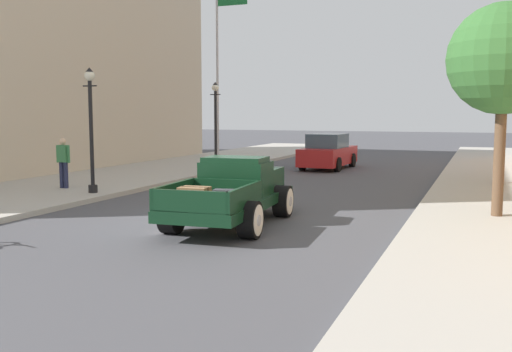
{
  "coord_description": "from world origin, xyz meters",
  "views": [
    {
      "loc": [
        6.07,
        -12.8,
        2.62
      ],
      "look_at": [
        0.64,
        1.02,
        1.0
      ],
      "focal_mm": 40.66,
      "sensor_mm": 36.0,
      "label": 1
    }
  ],
  "objects_px": {
    "car_background_red": "(328,152)",
    "street_tree_nearest": "(504,60)",
    "hotrod_truck_dark_green": "(235,191)",
    "pedestrian_sidewalk_left": "(63,160)",
    "street_tree_second": "(503,62)",
    "street_lamp_near": "(91,121)",
    "flagpole": "(221,51)",
    "street_lamp_far": "(216,118)"
  },
  "relations": [
    {
      "from": "car_background_red",
      "to": "street_tree_nearest",
      "type": "height_order",
      "value": "street_tree_nearest"
    },
    {
      "from": "pedestrian_sidewalk_left",
      "to": "flagpole",
      "type": "height_order",
      "value": "flagpole"
    },
    {
      "from": "pedestrian_sidewalk_left",
      "to": "street_lamp_far",
      "type": "relative_size",
      "value": 0.43
    },
    {
      "from": "pedestrian_sidewalk_left",
      "to": "street_lamp_far",
      "type": "bearing_deg",
      "value": 79.4
    },
    {
      "from": "hotrod_truck_dark_green",
      "to": "flagpole",
      "type": "relative_size",
      "value": 0.55
    },
    {
      "from": "street_tree_nearest",
      "to": "street_lamp_near",
      "type": "bearing_deg",
      "value": -179.02
    },
    {
      "from": "flagpole",
      "to": "street_lamp_far",
      "type": "bearing_deg",
      "value": -69.3
    },
    {
      "from": "street_tree_nearest",
      "to": "flagpole",
      "type": "bearing_deg",
      "value": 136.46
    },
    {
      "from": "car_background_red",
      "to": "pedestrian_sidewalk_left",
      "type": "bearing_deg",
      "value": -118.4
    },
    {
      "from": "hotrod_truck_dark_green",
      "to": "street_lamp_near",
      "type": "bearing_deg",
      "value": 159.09
    },
    {
      "from": "hotrod_truck_dark_green",
      "to": "car_background_red",
      "type": "xyz_separation_m",
      "value": [
        -1.3,
        13.99,
        0.01
      ]
    },
    {
      "from": "street_lamp_near",
      "to": "flagpole",
      "type": "xyz_separation_m",
      "value": [
        -1.39,
        12.57,
        3.39
      ]
    },
    {
      "from": "pedestrian_sidewalk_left",
      "to": "flagpole",
      "type": "xyz_separation_m",
      "value": [
        0.2,
        11.99,
        4.68
      ]
    },
    {
      "from": "street_lamp_far",
      "to": "flagpole",
      "type": "height_order",
      "value": "flagpole"
    },
    {
      "from": "pedestrian_sidewalk_left",
      "to": "hotrod_truck_dark_green",
      "type": "bearing_deg",
      "value": -20.69
    },
    {
      "from": "hotrod_truck_dark_green",
      "to": "pedestrian_sidewalk_left",
      "type": "distance_m",
      "value": 7.88
    },
    {
      "from": "street_lamp_near",
      "to": "car_background_red",
      "type": "bearing_deg",
      "value": 69.2
    },
    {
      "from": "car_background_red",
      "to": "street_lamp_far",
      "type": "xyz_separation_m",
      "value": [
        -4.49,
        -2.83,
        1.62
      ]
    },
    {
      "from": "hotrod_truck_dark_green",
      "to": "street_lamp_near",
      "type": "xyz_separation_m",
      "value": [
        -5.78,
        2.21,
        1.63
      ]
    },
    {
      "from": "street_tree_nearest",
      "to": "street_tree_second",
      "type": "distance_m",
      "value": 7.13
    },
    {
      "from": "pedestrian_sidewalk_left",
      "to": "street_lamp_near",
      "type": "relative_size",
      "value": 0.43
    },
    {
      "from": "car_background_red",
      "to": "street_lamp_far",
      "type": "distance_m",
      "value": 5.55
    },
    {
      "from": "pedestrian_sidewalk_left",
      "to": "flagpole",
      "type": "relative_size",
      "value": 0.18
    },
    {
      "from": "street_tree_second",
      "to": "street_tree_nearest",
      "type": "bearing_deg",
      "value": -91.36
    },
    {
      "from": "hotrod_truck_dark_green",
      "to": "pedestrian_sidewalk_left",
      "type": "relative_size",
      "value": 3.04
    },
    {
      "from": "flagpole",
      "to": "street_tree_nearest",
      "type": "distance_m",
      "value": 18.05
    },
    {
      "from": "street_lamp_near",
      "to": "hotrod_truck_dark_green",
      "type": "bearing_deg",
      "value": -20.91
    },
    {
      "from": "hotrod_truck_dark_green",
      "to": "flagpole",
      "type": "distance_m",
      "value": 17.17
    },
    {
      "from": "street_lamp_near",
      "to": "street_tree_nearest",
      "type": "bearing_deg",
      "value": 0.98
    },
    {
      "from": "car_background_red",
      "to": "street_tree_second",
      "type": "relative_size",
      "value": 0.77
    },
    {
      "from": "pedestrian_sidewalk_left",
      "to": "street_lamp_far",
      "type": "height_order",
      "value": "street_lamp_far"
    },
    {
      "from": "street_tree_nearest",
      "to": "street_tree_second",
      "type": "bearing_deg",
      "value": 88.64
    },
    {
      "from": "car_background_red",
      "to": "street_lamp_near",
      "type": "bearing_deg",
      "value": -110.8
    },
    {
      "from": "hotrod_truck_dark_green",
      "to": "pedestrian_sidewalk_left",
      "type": "height_order",
      "value": "pedestrian_sidewalk_left"
    },
    {
      "from": "street_tree_nearest",
      "to": "street_tree_second",
      "type": "xyz_separation_m",
      "value": [
        0.17,
        7.11,
        0.5
      ]
    },
    {
      "from": "pedestrian_sidewalk_left",
      "to": "car_background_red",
      "type": "bearing_deg",
      "value": 61.6
    },
    {
      "from": "street_tree_second",
      "to": "flagpole",
      "type": "bearing_deg",
      "value": 158.26
    },
    {
      "from": "flagpole",
      "to": "street_tree_second",
      "type": "xyz_separation_m",
      "value": [
        13.18,
        -5.26,
        -1.41
      ]
    },
    {
      "from": "street_tree_nearest",
      "to": "pedestrian_sidewalk_left",
      "type": "bearing_deg",
      "value": 178.37
    },
    {
      "from": "car_background_red",
      "to": "street_tree_nearest",
      "type": "relative_size",
      "value": 0.87
    },
    {
      "from": "pedestrian_sidewalk_left",
      "to": "street_lamp_near",
      "type": "xyz_separation_m",
      "value": [
        1.59,
        -0.57,
        1.3
      ]
    },
    {
      "from": "street_lamp_far",
      "to": "street_tree_second",
      "type": "relative_size",
      "value": 0.68
    }
  ]
}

